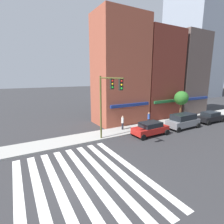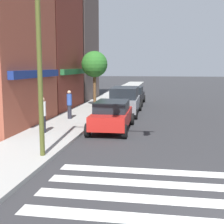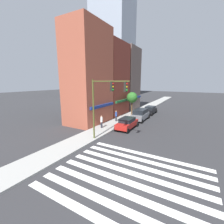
{
  "view_description": "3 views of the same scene",
  "coord_description": "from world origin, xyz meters",
  "px_view_note": "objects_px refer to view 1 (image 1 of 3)",
  "views": [
    {
      "loc": [
        -3.49,
        -10.03,
        6.87
      ],
      "look_at": [
        4.52,
        4.0,
        3.5
      ],
      "focal_mm": 28.0,
      "sensor_mm": 36.0,
      "label": 1
    },
    {
      "loc": [
        -6.09,
        2.07,
        3.42
      ],
      "look_at": [
        10.08,
        4.7,
        1.0
      ],
      "focal_mm": 50.0,
      "sensor_mm": 36.0,
      "label": 2
    },
    {
      "loc": [
        -8.8,
        -3.61,
        6.62
      ],
      "look_at": [
        4.52,
        4.0,
        3.5
      ],
      "focal_mm": 24.0,
      "sensor_mm": 36.0,
      "label": 3
    }
  ],
  "objects_px": {
    "sedan_red": "(150,128)",
    "sedan_black": "(210,117)",
    "street_tree": "(181,98)",
    "traffic_signal": "(108,96)",
    "suv_grey": "(183,121)",
    "pedestrian_white_shirt": "(123,122)",
    "pedestrian_blue_shirt": "(149,118)"
  },
  "relations": [
    {
      "from": "sedan_red",
      "to": "sedan_black",
      "type": "height_order",
      "value": "same"
    },
    {
      "from": "sedan_red",
      "to": "street_tree",
      "type": "height_order",
      "value": "street_tree"
    },
    {
      "from": "traffic_signal",
      "to": "sedan_black",
      "type": "xyz_separation_m",
      "value": [
        17.28,
        -0.18,
        -4.07
      ]
    },
    {
      "from": "suv_grey",
      "to": "traffic_signal",
      "type": "bearing_deg",
      "value": 177.92
    },
    {
      "from": "sedan_red",
      "to": "pedestrian_white_shirt",
      "type": "relative_size",
      "value": 2.51
    },
    {
      "from": "sedan_red",
      "to": "suv_grey",
      "type": "relative_size",
      "value": 0.94
    },
    {
      "from": "traffic_signal",
      "to": "pedestrian_white_shirt",
      "type": "relative_size",
      "value": 3.87
    },
    {
      "from": "pedestrian_white_shirt",
      "to": "street_tree",
      "type": "relative_size",
      "value": 0.4
    },
    {
      "from": "street_tree",
      "to": "suv_grey",
      "type": "bearing_deg",
      "value": -135.13
    },
    {
      "from": "sedan_black",
      "to": "traffic_signal",
      "type": "bearing_deg",
      "value": -179.97
    },
    {
      "from": "traffic_signal",
      "to": "pedestrian_white_shirt",
      "type": "distance_m",
      "value": 6.13
    },
    {
      "from": "traffic_signal",
      "to": "suv_grey",
      "type": "height_order",
      "value": "traffic_signal"
    },
    {
      "from": "traffic_signal",
      "to": "suv_grey",
      "type": "distance_m",
      "value": 11.88
    },
    {
      "from": "sedan_red",
      "to": "pedestrian_blue_shirt",
      "type": "xyz_separation_m",
      "value": [
        2.45,
        3.1,
        0.23
      ]
    },
    {
      "from": "street_tree",
      "to": "sedan_black",
      "type": "bearing_deg",
      "value": -40.81
    },
    {
      "from": "traffic_signal",
      "to": "pedestrian_blue_shirt",
      "type": "height_order",
      "value": "traffic_signal"
    },
    {
      "from": "traffic_signal",
      "to": "street_tree",
      "type": "xyz_separation_m",
      "value": [
        14.04,
        2.62,
        -1.37
      ]
    },
    {
      "from": "sedan_black",
      "to": "pedestrian_white_shirt",
      "type": "relative_size",
      "value": 2.5
    },
    {
      "from": "sedan_black",
      "to": "street_tree",
      "type": "height_order",
      "value": "street_tree"
    },
    {
      "from": "traffic_signal",
      "to": "sedan_red",
      "type": "height_order",
      "value": "traffic_signal"
    },
    {
      "from": "suv_grey",
      "to": "sedan_black",
      "type": "height_order",
      "value": "suv_grey"
    },
    {
      "from": "pedestrian_blue_shirt",
      "to": "street_tree",
      "type": "bearing_deg",
      "value": -97.51
    },
    {
      "from": "suv_grey",
      "to": "pedestrian_blue_shirt",
      "type": "xyz_separation_m",
      "value": [
        -3.21,
        3.1,
        0.04
      ]
    },
    {
      "from": "traffic_signal",
      "to": "street_tree",
      "type": "distance_m",
      "value": 14.35
    },
    {
      "from": "suv_grey",
      "to": "pedestrian_blue_shirt",
      "type": "height_order",
      "value": "suv_grey"
    },
    {
      "from": "sedan_black",
      "to": "sedan_red",
      "type": "bearing_deg",
      "value": -179.37
    },
    {
      "from": "traffic_signal",
      "to": "sedan_red",
      "type": "xyz_separation_m",
      "value": [
        5.56,
        -0.18,
        -4.07
      ]
    },
    {
      "from": "traffic_signal",
      "to": "suv_grey",
      "type": "relative_size",
      "value": 1.45
    },
    {
      "from": "sedan_red",
      "to": "pedestrian_blue_shirt",
      "type": "height_order",
      "value": "pedestrian_blue_shirt"
    },
    {
      "from": "pedestrian_blue_shirt",
      "to": "suv_grey",
      "type": "bearing_deg",
      "value": -138.62
    },
    {
      "from": "sedan_red",
      "to": "pedestrian_blue_shirt",
      "type": "distance_m",
      "value": 3.96
    },
    {
      "from": "suv_grey",
      "to": "street_tree",
      "type": "distance_m",
      "value": 4.69
    }
  ]
}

